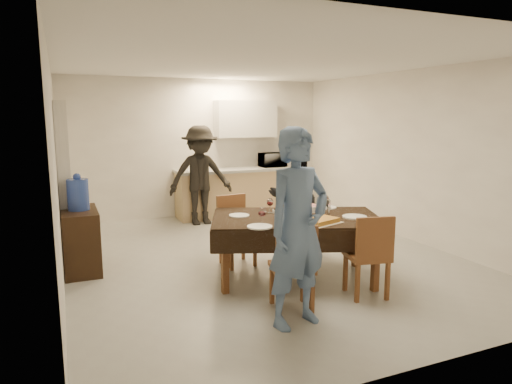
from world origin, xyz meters
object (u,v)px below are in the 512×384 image
person_near (298,228)px  water_pitcher (325,207)px  person_far (296,196)px  console (81,240)px  person_kitchen (200,175)px  water_jug (78,195)px  wine_bottle (291,203)px  dining_table (296,220)px  savoury_tart (321,221)px  microwave (273,160)px

person_near → water_pitcher: bearing=35.3°
person_near → person_far: (1.10, 2.10, -0.12)m
console → person_near: size_ratio=0.46×
person_kitchen → water_jug: bearing=-138.9°
wine_bottle → person_kitchen: bearing=93.5°
console → person_far: person_far is taller
dining_table → savoury_tart: bearing=-54.2°
wine_bottle → person_near: 1.21m
water_jug → person_near: size_ratio=0.21×
console → water_jug: size_ratio=2.19×
person_far → wine_bottle: bearing=72.7°
microwave → dining_table: bearing=68.9°
wine_bottle → person_kitchen: 3.08m
water_jug → microwave: 4.34m
water_pitcher → microwave: bearing=74.1°
person_far → water_jug: bearing=8.5°
water_jug → microwave: size_ratio=0.77×
console → microwave: bearing=31.5°
microwave → water_jug: bearing=31.5°
water_jug → person_kitchen: size_ratio=0.22×
console → wine_bottle: bearing=-29.1°
console → water_jug: (0.00, 0.00, 0.58)m
wine_bottle → person_near: size_ratio=0.18×
console → wine_bottle: 2.65m
dining_table → water_jug: bearing=171.6°
wine_bottle → person_far: (0.60, 1.00, -0.12)m
wine_bottle → water_pitcher: size_ratio=1.75×
savoury_tart → microwave: size_ratio=0.84×
dining_table → person_near: person_near is taller
dining_table → console: 2.68m
microwave → person_kitchen: size_ratio=0.29×
microwave → person_far: size_ratio=0.31×
console → water_pitcher: bearing=-27.0°
water_jug → water_pitcher: size_ratio=2.05×
wine_bottle → water_pitcher: wine_bottle is taller
water_jug → person_far: bearing=-5.2°
wine_bottle → water_pitcher: 0.42m
person_near → console: bearing=114.1°
water_jug → water_pitcher: water_jug is taller
dining_table → microwave: size_ratio=4.43×
water_jug → savoury_tart: size_ratio=0.91×
dining_table → person_kitchen: 3.14m
dining_table → water_jug: size_ratio=5.77×
dining_table → savoury_tart: (0.10, -0.38, 0.06)m
water_pitcher → person_far: 1.12m
microwave → person_near: (-1.93, -4.63, -0.14)m
dining_table → microwave: microwave is taller
water_jug → water_pitcher: 3.00m
water_pitcher → person_far: (0.20, 1.10, -0.05)m
water_jug → microwave: bearing=31.5°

